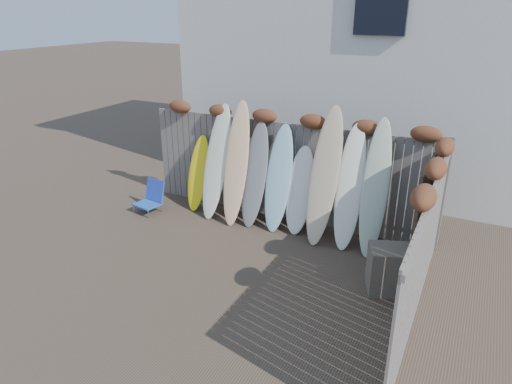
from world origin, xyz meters
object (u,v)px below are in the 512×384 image
at_px(lattice_panel, 420,224).
at_px(surfboard_0, 198,173).
at_px(wooden_crate, 389,269).
at_px(beach_chair, 151,197).

relative_size(lattice_panel, surfboard_0, 1.20).
height_order(wooden_crate, lattice_panel, lattice_panel).
bearing_deg(beach_chair, wooden_crate, -7.88).
bearing_deg(surfboard_0, lattice_panel, -7.32).
xyz_separation_m(beach_chair, wooden_crate, (5.14, -0.71, 0.05)).
distance_m(lattice_panel, surfboard_0, 4.70).
distance_m(beach_chair, lattice_panel, 5.49).
bearing_deg(wooden_crate, beach_chair, 172.12).
xyz_separation_m(wooden_crate, lattice_panel, (0.30, 0.51, 0.62)).
height_order(wooden_crate, surfboard_0, surfboard_0).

